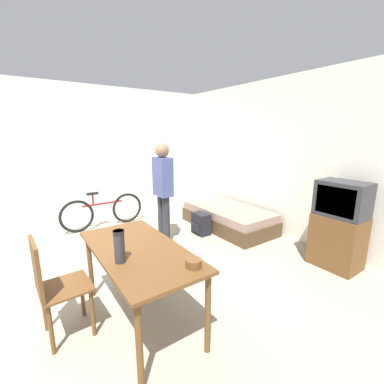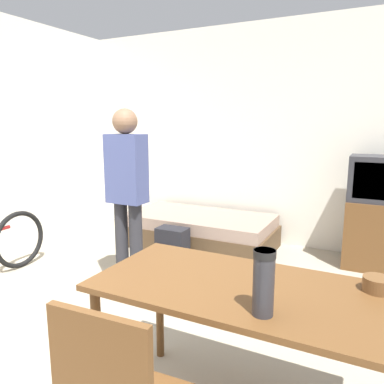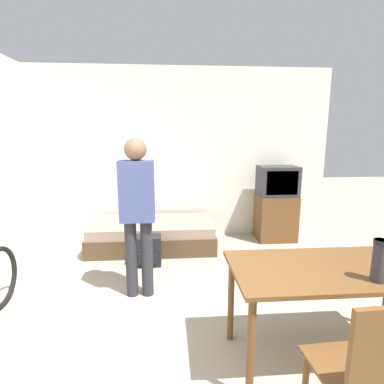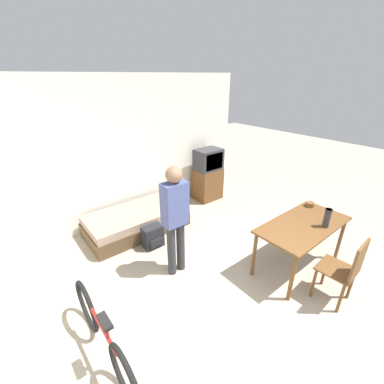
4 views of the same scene
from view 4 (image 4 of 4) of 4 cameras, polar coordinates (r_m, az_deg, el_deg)
ground_plane at (r=3.42m, az=20.78°, el=-28.80°), size 20.00×20.00×0.00m
wall_back at (r=5.02m, az=-14.14°, el=8.72°), size 5.27×0.06×2.70m
daybed at (r=4.89m, az=-12.20°, el=-6.25°), size 1.81×0.93×0.40m
tv at (r=5.86m, az=3.56°, el=3.77°), size 0.59×0.45×1.18m
dining_table at (r=4.01m, az=23.41°, el=-7.53°), size 1.45×0.71×0.75m
wooden_chair at (r=3.72m, az=30.99°, el=-14.40°), size 0.43×0.43×0.94m
bicycle at (r=3.03m, az=-19.10°, el=-28.05°), size 0.08×1.56×0.71m
person_standing at (r=3.46m, az=-3.78°, el=-5.06°), size 0.34×0.22×1.63m
thermos_flask at (r=3.95m, az=27.84°, el=-4.98°), size 0.09×0.09×0.27m
mate_bowl at (r=4.50m, az=24.73°, el=-2.51°), size 0.13×0.13×0.07m
backpack at (r=4.41m, az=-8.70°, el=-9.77°), size 0.33×0.24×0.38m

